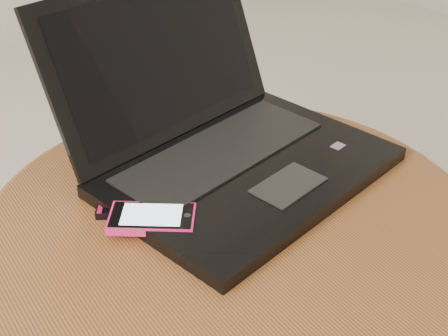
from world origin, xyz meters
TOP-DOWN VIEW (x-y plane):
  - table at (-0.09, -0.01)m, footprint 0.65×0.65m
  - laptop at (-0.03, 0.09)m, footprint 0.44×0.43m
  - phone_black at (-0.17, 0.07)m, footprint 0.13×0.12m
  - phone_pink at (-0.18, 0.02)m, footprint 0.12×0.11m

SIDE VIEW (x-z plane):
  - table at x=-0.09m, z-range 0.15..0.66m
  - phone_black at x=-0.17m, z-range 0.51..0.52m
  - phone_pink at x=-0.18m, z-range 0.52..0.54m
  - laptop at x=-0.03m, z-range 0.44..0.67m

